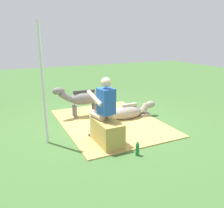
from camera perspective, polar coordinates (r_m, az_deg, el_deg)
ground_plane at (r=6.01m, az=-1.13°, el=-4.87°), size 24.00×24.00×0.00m
hay_patch at (r=6.09m, az=-0.43°, el=-4.44°), size 3.19×2.40×0.02m
hay_bale at (r=4.83m, az=-1.14°, el=-7.00°), size 0.80×0.42×0.52m
person_seated at (r=4.79m, az=-2.21°, el=-0.57°), size 0.70×0.49×1.40m
pony_standing at (r=6.42m, az=-7.57°, el=1.30°), size 0.39×1.35×0.88m
pony_lying at (r=6.36m, az=4.39°, el=-1.90°), size 0.43×1.34×0.42m
soda_bottle at (r=4.48m, az=6.23°, el=-10.70°), size 0.07×0.07×0.29m
tent_pole_left at (r=4.81m, az=-16.46°, el=4.34°), size 0.06×0.06×2.46m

